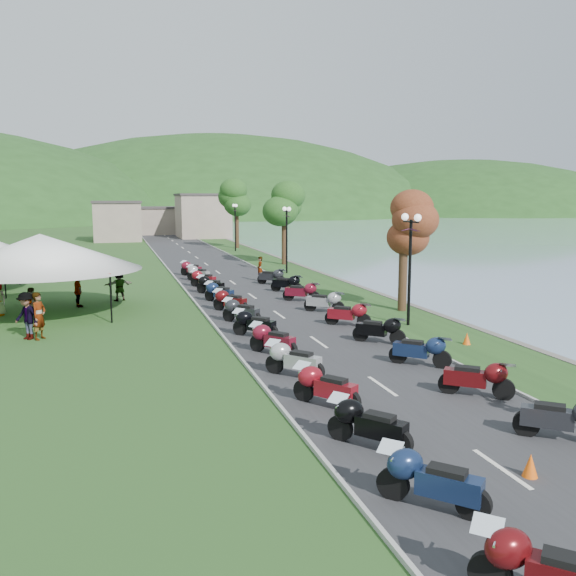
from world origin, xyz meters
TOP-DOWN VIEW (x-y plane):
  - road at (0.00, 40.00)m, footprint 7.00×120.00m
  - hills_backdrop at (0.00, 200.00)m, footprint 360.00×120.00m
  - far_building at (-2.00, 85.00)m, footprint 18.00×16.00m
  - moto_row_left at (-2.23, 16.08)m, footprint 2.60×46.40m
  - moto_row_right at (2.28, 16.88)m, footprint 2.60×33.08m
  - vendor_tent_main at (-11.21, 25.61)m, footprint 6.49×6.49m
  - tree_lakeside at (6.37, 21.35)m, footprint 2.48×2.48m
  - pedestrian_a at (-10.80, 19.72)m, footprint 0.81×0.88m
  - pedestrian_b at (-11.65, 24.24)m, footprint 0.77×0.45m
  - pedestrian_c at (-11.29, 19.87)m, footprint 1.27×1.26m
  - traffic_cone_near at (0.34, 3.51)m, footprint 0.33×0.33m

SIDE VIEW (x-z plane):
  - hills_backdrop at x=0.00m, z-range -38.00..38.00m
  - pedestrian_a at x=-10.80m, z-range -0.98..0.98m
  - pedestrian_b at x=-11.65m, z-range -0.77..0.77m
  - pedestrian_c at x=-11.29m, z-range -0.98..0.98m
  - road at x=0.00m, z-range 0.00..0.02m
  - traffic_cone_near at x=0.34m, z-range 0.00..0.52m
  - moto_row_left at x=-2.23m, z-range 0.00..1.10m
  - moto_row_right at x=2.28m, z-range 0.00..1.10m
  - vendor_tent_main at x=-11.21m, z-range 0.00..4.00m
  - far_building at x=-2.00m, z-range 0.00..5.00m
  - tree_lakeside at x=6.37m, z-range 0.00..6.89m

